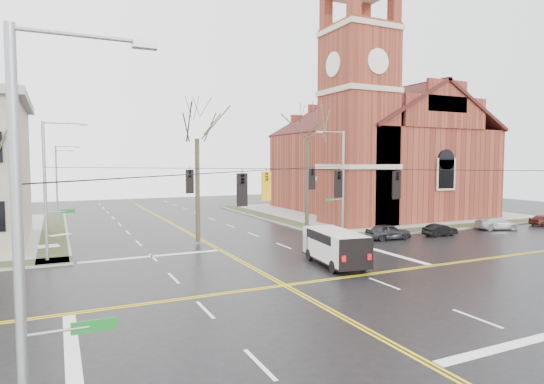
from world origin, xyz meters
name	(u,v)px	position (x,y,z in m)	size (l,w,h in m)	color
ground	(285,285)	(0.00, 0.00, 0.00)	(120.00, 120.00, 0.00)	black
sidewalks	(285,284)	(0.00, 0.00, 0.08)	(80.00, 80.00, 0.17)	gray
road_markings	(285,285)	(0.00, 0.00, 0.01)	(100.00, 100.00, 0.01)	gold
church	(371,146)	(24.76, 24.78, 8.43)	(24.28, 27.48, 27.50)	maroon
signal_pole_ne	(341,180)	(11.32, 11.50, 4.95)	(2.75, 0.22, 9.00)	gray
signal_pole_nw	(48,187)	(-11.32, 11.50, 4.95)	(2.75, 0.22, 9.00)	gray
signal_pole_sw	(29,250)	(-11.32, -11.50, 4.95)	(2.75, 0.22, 9.00)	gray
span_wires	(285,169)	(0.00, 0.00, 6.20)	(23.02, 23.02, 0.03)	black
traffic_signals	(291,184)	(0.00, -0.67, 5.45)	(8.21, 8.26, 1.30)	black
streetlight_north_a	(58,183)	(-10.65, 28.00, 4.47)	(2.30, 0.20, 8.00)	gray
streetlight_north_b	(58,176)	(-10.65, 48.00, 4.47)	(2.30, 0.20, 8.00)	gray
cargo_van	(333,245)	(5.05, 3.04, 1.28)	(2.95, 5.94, 2.16)	silver
parked_car_a	(388,232)	(14.26, 8.79, 0.66)	(1.56, 3.89, 1.32)	black
parked_car_b	(440,230)	(19.57, 8.26, 0.53)	(1.12, 3.21, 1.06)	black
parked_car_c	(496,223)	(27.29, 8.69, 0.59)	(1.65, 4.07, 1.18)	#B9BABC
tree_nw_near	(197,132)	(-0.72, 13.83, 8.89)	(4.00, 4.00, 12.30)	#382F23
tree_ne	(307,134)	(9.45, 14.10, 8.95)	(4.00, 4.00, 12.38)	#382F23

